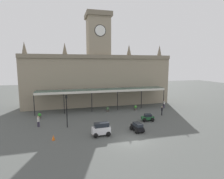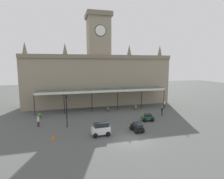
{
  "view_description": "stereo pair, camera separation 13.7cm",
  "coord_description": "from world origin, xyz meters",
  "px_view_note": "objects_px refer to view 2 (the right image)",
  "views": [
    {
      "loc": [
        -7.83,
        -20.06,
        9.37
      ],
      "look_at": [
        0.0,
        9.25,
        5.11
      ],
      "focal_mm": 29.06,
      "sensor_mm": 36.0,
      "label": 1
    },
    {
      "loc": [
        -7.7,
        -20.1,
        9.37
      ],
      "look_at": [
        0.0,
        9.25,
        5.11
      ],
      "focal_mm": 29.06,
      "sensor_mm": 36.0,
      "label": 2
    }
  ],
  "objects_px": {
    "car_white_van": "(101,130)",
    "car_green_sedan": "(148,118)",
    "planter_forecourt_centre": "(108,109)",
    "planter_by_canopy": "(40,116)",
    "car_black_estate": "(137,128)",
    "pedestrian_beside_cars": "(38,121)",
    "pedestrian_crossing_forecourt": "(162,110)",
    "victorian_lamppost": "(66,107)",
    "planter_near_kerb": "(136,108)",
    "traffic_cone": "(53,137)",
    "pedestrian_near_entrance": "(164,104)"
  },
  "relations": [
    {
      "from": "car_white_van",
      "to": "car_green_sedan",
      "type": "height_order",
      "value": "car_white_van"
    },
    {
      "from": "car_green_sedan",
      "to": "car_white_van",
      "type": "bearing_deg",
      "value": -154.26
    },
    {
      "from": "planter_forecourt_centre",
      "to": "planter_by_canopy",
      "type": "height_order",
      "value": "same"
    },
    {
      "from": "car_green_sedan",
      "to": "planter_by_canopy",
      "type": "xyz_separation_m",
      "value": [
        -17.56,
        6.16,
        -0.01
      ]
    },
    {
      "from": "car_black_estate",
      "to": "pedestrian_beside_cars",
      "type": "bearing_deg",
      "value": 157.87
    },
    {
      "from": "pedestrian_crossing_forecourt",
      "to": "planter_forecourt_centre",
      "type": "xyz_separation_m",
      "value": [
        -9.1,
        4.95,
        -0.42
      ]
    },
    {
      "from": "car_white_van",
      "to": "planter_by_canopy",
      "type": "relative_size",
      "value": 2.55
    },
    {
      "from": "car_white_van",
      "to": "pedestrian_beside_cars",
      "type": "height_order",
      "value": "car_white_van"
    },
    {
      "from": "victorian_lamppost",
      "to": "pedestrian_crossing_forecourt",
      "type": "bearing_deg",
      "value": 7.11
    },
    {
      "from": "victorian_lamppost",
      "to": "planter_forecourt_centre",
      "type": "relative_size",
      "value": 5.18
    },
    {
      "from": "car_black_estate",
      "to": "planter_near_kerb",
      "type": "distance_m",
      "value": 12.01
    },
    {
      "from": "car_black_estate",
      "to": "traffic_cone",
      "type": "distance_m",
      "value": 11.24
    },
    {
      "from": "victorian_lamppost",
      "to": "car_white_van",
      "type": "bearing_deg",
      "value": -46.39
    },
    {
      "from": "car_black_estate",
      "to": "victorian_lamppost",
      "type": "bearing_deg",
      "value": 155.8
    },
    {
      "from": "car_black_estate",
      "to": "traffic_cone",
      "type": "height_order",
      "value": "car_black_estate"
    },
    {
      "from": "pedestrian_near_entrance",
      "to": "planter_near_kerb",
      "type": "bearing_deg",
      "value": -178.84
    },
    {
      "from": "pedestrian_near_entrance",
      "to": "car_white_van",
      "type": "bearing_deg",
      "value": -144.45
    },
    {
      "from": "traffic_cone",
      "to": "car_white_van",
      "type": "bearing_deg",
      "value": -1.68
    },
    {
      "from": "car_white_van",
      "to": "car_green_sedan",
      "type": "relative_size",
      "value": 1.14
    },
    {
      "from": "pedestrian_crossing_forecourt",
      "to": "victorian_lamppost",
      "type": "bearing_deg",
      "value": -172.89
    },
    {
      "from": "car_green_sedan",
      "to": "pedestrian_beside_cars",
      "type": "bearing_deg",
      "value": 174.77
    },
    {
      "from": "planter_forecourt_centre",
      "to": "car_green_sedan",
      "type": "bearing_deg",
      "value": -55.44
    },
    {
      "from": "car_white_van",
      "to": "planter_forecourt_centre",
      "type": "xyz_separation_m",
      "value": [
        3.66,
        11.56,
        -0.32
      ]
    },
    {
      "from": "planter_by_canopy",
      "to": "planter_near_kerb",
      "type": "height_order",
      "value": "same"
    },
    {
      "from": "car_black_estate",
      "to": "planter_by_canopy",
      "type": "bearing_deg",
      "value": 144.16
    },
    {
      "from": "traffic_cone",
      "to": "planter_near_kerb",
      "type": "height_order",
      "value": "planter_near_kerb"
    },
    {
      "from": "car_white_van",
      "to": "traffic_cone",
      "type": "distance_m",
      "value": 6.06
    },
    {
      "from": "traffic_cone",
      "to": "planter_forecourt_centre",
      "type": "xyz_separation_m",
      "value": [
        9.7,
        11.38,
        0.16
      ]
    },
    {
      "from": "car_green_sedan",
      "to": "planter_near_kerb",
      "type": "height_order",
      "value": "car_green_sedan"
    },
    {
      "from": "victorian_lamppost",
      "to": "traffic_cone",
      "type": "bearing_deg",
      "value": -112.29
    },
    {
      "from": "car_black_estate",
      "to": "planter_by_canopy",
      "type": "relative_size",
      "value": 2.44
    },
    {
      "from": "car_white_van",
      "to": "planter_by_canopy",
      "type": "distance_m",
      "value": 13.62
    },
    {
      "from": "car_white_van",
      "to": "planter_near_kerb",
      "type": "relative_size",
      "value": 2.55
    },
    {
      "from": "traffic_cone",
      "to": "planter_forecourt_centre",
      "type": "bearing_deg",
      "value": 49.56
    },
    {
      "from": "car_white_van",
      "to": "pedestrian_near_entrance",
      "type": "xyz_separation_m",
      "value": [
        16.19,
        11.57,
        0.1
      ]
    },
    {
      "from": "pedestrian_beside_cars",
      "to": "traffic_cone",
      "type": "distance_m",
      "value": 6.12
    },
    {
      "from": "pedestrian_beside_cars",
      "to": "planter_by_canopy",
      "type": "relative_size",
      "value": 1.74
    },
    {
      "from": "pedestrian_beside_cars",
      "to": "pedestrian_crossing_forecourt",
      "type": "bearing_deg",
      "value": 2.26
    },
    {
      "from": "car_white_van",
      "to": "pedestrian_beside_cars",
      "type": "relative_size",
      "value": 1.47
    },
    {
      "from": "pedestrian_beside_cars",
      "to": "car_white_van",
      "type": "bearing_deg",
      "value": -34.38
    },
    {
      "from": "pedestrian_beside_cars",
      "to": "planter_forecourt_centre",
      "type": "distance_m",
      "value": 13.42
    },
    {
      "from": "pedestrian_beside_cars",
      "to": "planter_by_canopy",
      "type": "distance_m",
      "value": 4.63
    },
    {
      "from": "pedestrian_beside_cars",
      "to": "pedestrian_near_entrance",
      "type": "relative_size",
      "value": 1.0
    },
    {
      "from": "traffic_cone",
      "to": "planter_near_kerb",
      "type": "xyz_separation_m",
      "value": [
        15.57,
        11.25,
        0.16
      ]
    },
    {
      "from": "victorian_lamppost",
      "to": "planter_by_canopy",
      "type": "distance_m",
      "value": 7.88
    },
    {
      "from": "car_white_van",
      "to": "pedestrian_crossing_forecourt",
      "type": "distance_m",
      "value": 14.38
    },
    {
      "from": "pedestrian_near_entrance",
      "to": "planter_near_kerb",
      "type": "height_order",
      "value": "pedestrian_near_entrance"
    },
    {
      "from": "traffic_cone",
      "to": "planter_near_kerb",
      "type": "relative_size",
      "value": 0.68
    },
    {
      "from": "car_white_van",
      "to": "car_black_estate",
      "type": "height_order",
      "value": "car_white_van"
    },
    {
      "from": "car_white_van",
      "to": "planter_forecourt_centre",
      "type": "distance_m",
      "value": 12.13
    }
  ]
}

